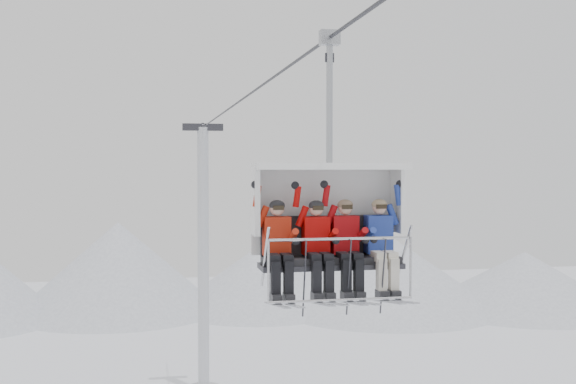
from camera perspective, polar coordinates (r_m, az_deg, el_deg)
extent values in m
cone|color=silver|center=(58.46, -13.27, -5.75)|extent=(16.00, 16.00, 7.00)
cone|color=silver|center=(58.22, -2.34, -6.72)|extent=(14.00, 14.00, 5.00)
cone|color=silver|center=(58.58, 7.73, -6.19)|extent=(18.00, 18.00, 6.00)
cone|color=silver|center=(61.34, 18.19, -6.61)|extent=(16.00, 16.00, 4.50)
cone|color=silver|center=(62.33, 2.73, -6.37)|extent=(12.00, 12.00, 4.50)
cylinder|color=silver|center=(36.29, -6.71, -5.43)|extent=(0.56, 0.56, 13.30)
cube|color=#2F2F34|center=(36.04, -6.75, 5.11)|extent=(2.00, 0.35, 0.35)
cylinder|color=#2F2F34|center=(14.28, 0.00, 9.85)|extent=(0.06, 50.00, 0.06)
cube|color=black|center=(10.95, 3.40, -5.36)|extent=(2.07, 0.55, 0.10)
cube|color=black|center=(11.16, 3.07, -3.41)|extent=(2.07, 0.10, 0.60)
cube|color=#2F2F34|center=(10.96, 3.40, -5.83)|extent=(2.16, 0.60, 0.08)
cube|color=white|center=(11.34, 2.80, -1.42)|extent=(2.30, 0.10, 1.37)
cube|color=white|center=(10.93, 3.31, 2.05)|extent=(2.30, 0.90, 0.10)
cylinder|color=#B6B6BA|center=(10.38, 4.17, -3.72)|extent=(2.10, 0.04, 0.04)
cylinder|color=#B6B6BA|center=(10.43, 4.25, -8.51)|extent=(2.10, 0.04, 0.04)
cylinder|color=#9A9DA2|center=(11.00, 3.30, 7.10)|extent=(0.10, 0.10, 1.94)
cube|color=#9A9DA2|center=(11.12, 3.31, 12.08)|extent=(0.30, 0.18, 0.22)
cube|color=#B6220D|center=(10.77, -0.90, -3.50)|extent=(0.39, 0.26, 0.58)
sphere|color=tan|center=(10.70, -0.87, -1.32)|extent=(0.22, 0.22, 0.22)
cube|color=black|center=(10.39, -0.99, -6.79)|extent=(0.13, 0.15, 0.47)
cube|color=black|center=(10.43, 0.04, -6.76)|extent=(0.13, 0.15, 0.47)
cube|color=#B5B7BF|center=(10.36, -0.89, -8.92)|extent=(0.09, 1.69, 0.26)
cube|color=#B5B7BF|center=(10.39, 0.15, -8.88)|extent=(0.09, 1.69, 0.26)
cube|color=#BD0806|center=(10.89, 2.20, -3.46)|extent=(0.39, 0.26, 0.58)
sphere|color=tan|center=(10.82, 2.26, -1.33)|extent=(0.21, 0.21, 0.21)
cube|color=black|center=(10.51, 2.26, -6.67)|extent=(0.13, 0.15, 0.46)
cube|color=black|center=(10.56, 3.25, -6.63)|extent=(0.13, 0.15, 0.46)
cube|color=#B5B7BF|center=(10.48, 2.38, -8.76)|extent=(0.09, 1.69, 0.26)
cube|color=#B5B7BF|center=(10.52, 3.38, -8.72)|extent=(0.09, 1.69, 0.26)
cube|color=#A3090D|center=(11.00, 4.48, -3.39)|extent=(0.39, 0.26, 0.58)
sphere|color=tan|center=(10.93, 4.55, -1.26)|extent=(0.22, 0.22, 0.22)
cube|color=black|center=(10.62, 4.62, -6.60)|extent=(0.13, 0.15, 0.47)
cube|color=black|center=(10.68, 5.60, -6.56)|extent=(0.13, 0.15, 0.47)
cube|color=#B5B7BF|center=(10.59, 4.77, -8.68)|extent=(0.09, 1.69, 0.26)
cube|color=#B5B7BF|center=(10.64, 5.75, -8.63)|extent=(0.09, 1.69, 0.26)
cube|color=#253D9F|center=(11.16, 7.15, -3.33)|extent=(0.39, 0.26, 0.58)
sphere|color=tan|center=(11.09, 7.22, -1.22)|extent=(0.22, 0.22, 0.22)
cube|color=beige|center=(10.78, 7.40, -6.48)|extent=(0.13, 0.15, 0.47)
cube|color=beige|center=(10.84, 8.34, -6.44)|extent=(0.13, 0.15, 0.47)
cube|color=#B5B7BF|center=(10.75, 7.56, -8.53)|extent=(0.09, 1.69, 0.26)
cube|color=#B5B7BF|center=(10.81, 8.51, -8.48)|extent=(0.09, 1.69, 0.26)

